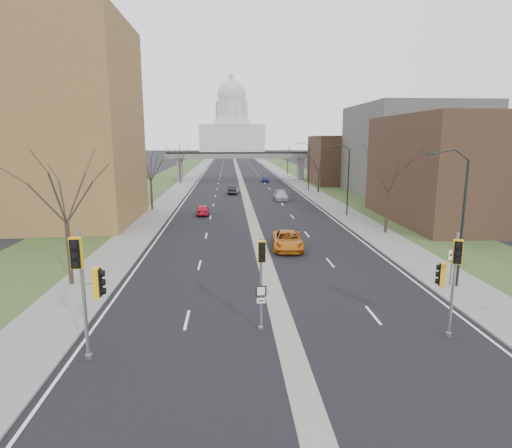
{
  "coord_description": "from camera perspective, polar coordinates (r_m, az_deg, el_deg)",
  "views": [
    {
      "loc": [
        -2.69,
        -19.24,
        9.37
      ],
      "look_at": [
        -0.92,
        8.82,
        3.77
      ],
      "focal_mm": 30.0,
      "sensor_mm": 36.0,
      "label": 1
    }
  ],
  "objects": [
    {
      "name": "tree_right_c",
      "position": [
        115.33,
        4.27,
        10.08
      ],
      "size": [
        7.65,
        7.65,
        9.99
      ],
      "color": "#382B21",
      "rests_on": "sidewalk_right"
    },
    {
      "name": "signal_pole_left",
      "position": [
        19.08,
        -21.72,
        -6.55
      ],
      "size": [
        1.01,
        1.08,
        5.8
      ],
      "rotation": [
        0.0,
        0.0,
        0.06
      ],
      "color": "gray",
      "rests_on": "ground"
    },
    {
      "name": "grass_verge_right",
      "position": [
        170.75,
        3.39,
        8.12
      ],
      "size": [
        8.0,
        600.0,
        0.1
      ],
      "primitive_type": "cube",
      "color": "#2B411E",
      "rests_on": "ground"
    },
    {
      "name": "signal_pole_right",
      "position": [
        21.97,
        24.52,
        -5.65
      ],
      "size": [
        0.86,
        1.18,
        5.14
      ],
      "rotation": [
        0.0,
        0.0,
        -0.4
      ],
      "color": "gray",
      "rests_on": "ground"
    },
    {
      "name": "capitol",
      "position": [
        339.37,
        -3.24,
        12.81
      ],
      "size": [
        48.0,
        42.0,
        55.75
      ],
      "color": "beige",
      "rests_on": "ground"
    },
    {
      "name": "road_surface",
      "position": [
        169.52,
        -2.73,
        8.09
      ],
      "size": [
        20.0,
        600.0,
        0.01
      ],
      "primitive_type": "cube",
      "color": "black",
      "rests_on": "ground"
    },
    {
      "name": "car_right_far",
      "position": [
        95.12,
        1.23,
        6.01
      ],
      "size": [
        1.62,
        3.9,
        1.32
      ],
      "primitive_type": "imported",
      "rotation": [
        0.0,
        0.0,
        -0.02
      ],
      "color": "navy",
      "rests_on": "ground"
    },
    {
      "name": "commercial_block_far",
      "position": [
        92.69,
        11.97,
        8.33
      ],
      "size": [
        14.0,
        14.0,
        10.0
      ],
      "primitive_type": "cube",
      "color": "#442A1F",
      "rests_on": "ground"
    },
    {
      "name": "car_right_mid",
      "position": [
        66.88,
        3.37,
        3.81
      ],
      "size": [
        2.25,
        4.97,
        1.41
      ],
      "primitive_type": "imported",
      "rotation": [
        0.0,
        0.0,
        -0.06
      ],
      "color": "#A4A3AB",
      "rests_on": "ground"
    },
    {
      "name": "car_left_near",
      "position": [
        54.0,
        -7.1,
        1.89
      ],
      "size": [
        1.67,
        3.87,
        1.3
      ],
      "primitive_type": "imported",
      "rotation": [
        0.0,
        0.0,
        3.18
      ],
      "color": "red",
      "rests_on": "ground"
    },
    {
      "name": "tree_left_c",
      "position": [
        91.85,
        -10.2,
        9.64
      ],
      "size": [
        7.65,
        7.65,
        9.99
      ],
      "color": "#382B21",
      "rests_on": "sidewalk_left"
    },
    {
      "name": "tree_right_a",
      "position": [
        44.21,
        17.33,
        7.22
      ],
      "size": [
        7.2,
        7.2,
        9.4
      ],
      "color": "#382B21",
      "rests_on": "sidewalk_right"
    },
    {
      "name": "car_left_far",
      "position": [
        74.49,
        -3.07,
        4.59
      ],
      "size": [
        1.94,
        4.49,
        1.44
      ],
      "primitive_type": "imported",
      "rotation": [
        0.0,
        0.0,
        3.04
      ],
      "color": "black",
      "rests_on": "ground"
    },
    {
      "name": "tree_right_b",
      "position": [
        75.96,
        8.41,
        8.47
      ],
      "size": [
        6.3,
        6.3,
        8.22
      ],
      "color": "#382B21",
      "rests_on": "sidewalk_right"
    },
    {
      "name": "commercial_block_mid",
      "position": [
        77.59,
        19.96,
        9.23
      ],
      "size": [
        18.0,
        22.0,
        15.0
      ],
      "primitive_type": "cube",
      "color": "#5B5953",
      "rests_on": "ground"
    },
    {
      "name": "sidewalk_right",
      "position": [
        170.13,
        1.36,
        8.13
      ],
      "size": [
        4.0,
        600.0,
        0.12
      ],
      "primitive_type": "cube",
      "color": "gray",
      "rests_on": "ground"
    },
    {
      "name": "streetlight_far",
      "position": [
        78.48,
        6.52,
        9.43
      ],
      "size": [
        2.61,
        0.2,
        8.7
      ],
      "color": "black",
      "rests_on": "sidewalk_right"
    },
    {
      "name": "car_right_near",
      "position": [
        37.07,
        4.25,
        -2.18
      ],
      "size": [
        2.97,
        5.72,
        1.54
      ],
      "primitive_type": "imported",
      "rotation": [
        0.0,
        0.0,
        -0.08
      ],
      "color": "#BE6414",
      "rests_on": "ground"
    },
    {
      "name": "sidewalk_left",
      "position": [
        169.75,
        -6.82,
        8.05
      ],
      "size": [
        4.0,
        600.0,
        0.12
      ],
      "primitive_type": "cube",
      "color": "gray",
      "rests_on": "ground"
    },
    {
      "name": "commercial_block_near",
      "position": [
        54.36,
        25.99,
        6.59
      ],
      "size": [
        16.0,
        20.0,
        12.0
      ],
      "primitive_type": "cube",
      "color": "#442A1F",
      "rests_on": "ground"
    },
    {
      "name": "tree_left_a",
      "position": [
        29.25,
        -24.32,
        4.91
      ],
      "size": [
        7.2,
        7.2,
        9.4
      ],
      "color": "#382B21",
      "rests_on": "sidewalk_left"
    },
    {
      "name": "tree_left_b",
      "position": [
        58.24,
        -13.94,
        7.85
      ],
      "size": [
        6.75,
        6.75,
        8.81
      ],
      "color": "#382B21",
      "rests_on": "sidewalk_left"
    },
    {
      "name": "streetlight_mid",
      "position": [
        53.09,
        11.45,
        8.44
      ],
      "size": [
        2.61,
        0.2,
        8.7
      ],
      "color": "black",
      "rests_on": "sidewalk_right"
    },
    {
      "name": "streetlight_near",
      "position": [
        28.81,
        24.87,
        5.42
      ],
      "size": [
        2.61,
        0.2,
        8.7
      ],
      "color": "black",
      "rests_on": "sidewalk_right"
    },
    {
      "name": "ground",
      "position": [
        21.57,
        4.05,
        -14.51
      ],
      "size": [
        700.0,
        700.0,
        0.0
      ],
      "primitive_type": "plane",
      "color": "black",
      "rests_on": "ground"
    },
    {
      "name": "speed_limit_sign",
      "position": [
        30.11,
        24.65,
        -4.5
      ],
      "size": [
        0.5,
        0.05,
        2.33
      ],
      "rotation": [
        0.0,
        0.0,
        -0.0
      ],
      "color": "black",
      "rests_on": "sidewalk_right"
    },
    {
      "name": "grass_verge_left",
      "position": [
        170.18,
        -8.86,
        8.0
      ],
      "size": [
        8.0,
        600.0,
        0.1
      ],
      "primitive_type": "cube",
      "color": "#2B411E",
      "rests_on": "ground"
    },
    {
      "name": "pedestrian_bridge",
      "position": [
        99.38,
        -2.08,
        8.65
      ],
      "size": [
        34.0,
        3.0,
        6.45
      ],
      "color": "slate",
      "rests_on": "ground"
    },
    {
      "name": "median_strip",
      "position": [
        169.52,
        -2.73,
        8.09
      ],
      "size": [
        1.2,
        600.0,
        0.02
      ],
      "primitive_type": "cube",
      "color": "gray",
      "rests_on": "ground"
    },
    {
      "name": "apartment_building",
      "position": [
        54.5,
        -29.59,
        11.55
      ],
      "size": [
        25.0,
        16.0,
        22.0
      ],
      "primitive_type": "cube",
      "color": "olive",
      "rests_on": "ground"
    },
    {
      "name": "signal_pole_median",
      "position": [
        20.58,
        0.73,
        -5.94
      ],
      "size": [
        0.54,
        0.76,
        4.71
      ],
      "rotation": [
        0.0,
        0.0,
        0.02
      ],
      "color": "gray",
      "rests_on": "ground"
    }
  ]
}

